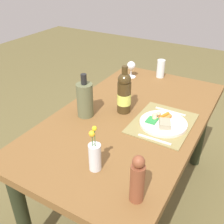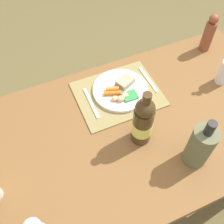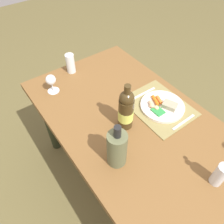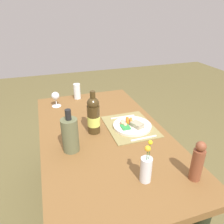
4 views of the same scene
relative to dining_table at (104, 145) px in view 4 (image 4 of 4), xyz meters
name	(u,v)px [view 4 (image 4 of 4)]	position (x,y,z in m)	size (l,w,h in m)	color
ground_plane	(105,207)	(0.00, 0.00, -0.61)	(8.00, 8.00, 0.00)	brown
dining_table	(104,145)	(0.00, 0.00, 0.00)	(1.46, 0.82, 0.71)	brown
placemat	(130,126)	(0.02, -0.20, 0.11)	(0.39, 0.32, 0.01)	olive
dinner_plate	(132,125)	(0.00, -0.20, 0.12)	(0.26, 0.26, 0.05)	silver
fork	(144,138)	(-0.16, -0.22, 0.11)	(0.01, 0.18, 0.01)	silver
knife	(123,117)	(0.15, -0.19, 0.11)	(0.01, 0.19, 0.01)	silver
wine_glass	(55,97)	(0.53, 0.26, 0.19)	(0.08, 0.08, 0.13)	white
wine_bottle	(94,116)	(0.03, 0.06, 0.23)	(0.08, 0.08, 0.29)	#3E2E15
flower_vase	(146,168)	(-0.48, -0.07, 0.18)	(0.06, 0.06, 0.23)	silver
water_tumbler	(77,92)	(0.64, 0.06, 0.16)	(0.06, 0.06, 0.14)	silver
pepper_mill	(198,162)	(-0.55, -0.30, 0.21)	(0.06, 0.06, 0.21)	brown
cooler_bottle	(70,135)	(-0.13, 0.23, 0.21)	(0.09, 0.09, 0.26)	#5D6140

